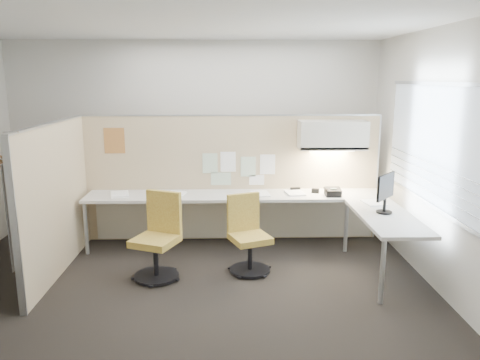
{
  "coord_description": "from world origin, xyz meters",
  "views": [
    {
      "loc": [
        0.49,
        -4.81,
        2.27
      ],
      "look_at": [
        0.65,
        0.8,
        1.03
      ],
      "focal_mm": 35.0,
      "sensor_mm": 36.0,
      "label": 1
    }
  ],
  "objects_px": {
    "chair_right": "(248,237)",
    "chair_left": "(158,239)",
    "monitor": "(385,191)",
    "desk": "(261,206)",
    "phone": "(333,192)"
  },
  "relations": [
    {
      "from": "chair_right",
      "to": "chair_left",
      "type": "bearing_deg",
      "value": 166.59
    },
    {
      "from": "chair_right",
      "to": "monitor",
      "type": "xyz_separation_m",
      "value": [
        1.57,
        -0.11,
        0.57
      ]
    },
    {
      "from": "desk",
      "to": "monitor",
      "type": "bearing_deg",
      "value": -30.08
    },
    {
      "from": "chair_left",
      "to": "chair_right",
      "type": "xyz_separation_m",
      "value": [
        1.03,
        0.15,
        -0.03
      ]
    },
    {
      "from": "chair_left",
      "to": "phone",
      "type": "xyz_separation_m",
      "value": [
        2.18,
        0.85,
        0.33
      ]
    },
    {
      "from": "chair_right",
      "to": "monitor",
      "type": "height_order",
      "value": "monitor"
    },
    {
      "from": "monitor",
      "to": "chair_left",
      "type": "bearing_deg",
      "value": 131.33
    },
    {
      "from": "chair_left",
      "to": "monitor",
      "type": "xyz_separation_m",
      "value": [
        2.6,
        0.04,
        0.54
      ]
    },
    {
      "from": "chair_left",
      "to": "chair_right",
      "type": "height_order",
      "value": "chair_left"
    },
    {
      "from": "desk",
      "to": "chair_left",
      "type": "height_order",
      "value": "chair_left"
    },
    {
      "from": "monitor",
      "to": "desk",
      "type": "bearing_deg",
      "value": 100.37
    },
    {
      "from": "monitor",
      "to": "phone",
      "type": "relative_size",
      "value": 2.2
    },
    {
      "from": "desk",
      "to": "chair_right",
      "type": "relative_size",
      "value": 4.43
    },
    {
      "from": "phone",
      "to": "monitor",
      "type": "bearing_deg",
      "value": -62.72
    },
    {
      "from": "monitor",
      "to": "phone",
      "type": "distance_m",
      "value": 0.94
    }
  ]
}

